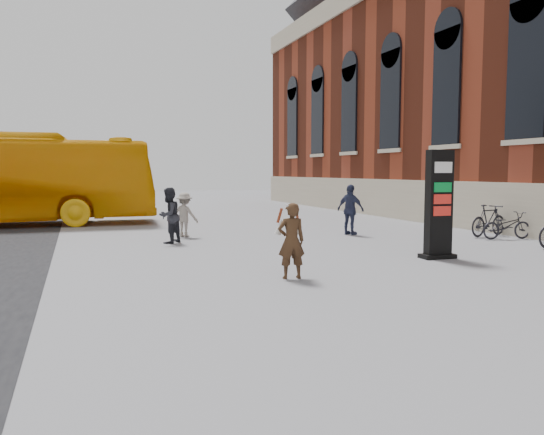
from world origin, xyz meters
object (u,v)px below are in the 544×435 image
object	(u,v)px
pedestrian_a	(169,215)
pedestrian_c	(351,210)
pedestrian_b	(185,215)
bike_6	(507,226)
bike_7	(489,220)
woman	(291,240)
info_pylon	(439,205)

from	to	relation	value
pedestrian_a	pedestrian_c	world-z (taller)	pedestrian_c
pedestrian_b	bike_6	world-z (taller)	pedestrian_b
pedestrian_a	bike_7	size ratio (longest dim) A/B	0.94
woman	pedestrian_c	world-z (taller)	pedestrian_c
pedestrian_b	bike_6	size ratio (longest dim) A/B	0.88
woman	pedestrian_a	world-z (taller)	pedestrian_a
bike_6	bike_7	world-z (taller)	bike_7
woman	bike_7	size ratio (longest dim) A/B	0.86
pedestrian_c	bike_6	bearing A→B (deg)	-152.91
pedestrian_a	pedestrian_c	size ratio (longest dim) A/B	0.98
pedestrian_c	bike_7	bearing A→B (deg)	-144.58
pedestrian_b	pedestrian_c	bearing A→B (deg)	-153.99
woman	pedestrian_a	distance (m)	6.38
woman	pedestrian_c	bearing A→B (deg)	-120.67
info_pylon	pedestrian_b	bearing A→B (deg)	131.27
info_pylon	woman	world-z (taller)	info_pylon
info_pylon	bike_7	bearing A→B (deg)	38.49
bike_7	info_pylon	bearing A→B (deg)	112.16
pedestrian_c	bike_7	size ratio (longest dim) A/B	0.96
pedestrian_a	pedestrian_b	size ratio (longest dim) A/B	1.15
pedestrian_b	pedestrian_c	world-z (taller)	pedestrian_c
woman	pedestrian_b	world-z (taller)	woman
info_pylon	bike_7	xyz separation A→B (m)	(4.48, 3.16, -0.81)
info_pylon	bike_6	bearing A→B (deg)	31.03
pedestrian_a	bike_6	distance (m)	10.75
info_pylon	pedestrian_a	distance (m)	7.83
woman	pedestrian_a	size ratio (longest dim) A/B	0.91
pedestrian_a	pedestrian_c	xyz separation A→B (m)	(6.21, -0.00, 0.02)
woman	bike_6	distance (m)	9.54
bike_6	bike_7	distance (m)	0.81
bike_7	pedestrian_a	bearing A→B (deg)	66.18
pedestrian_b	bike_7	bearing A→B (deg)	-158.73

